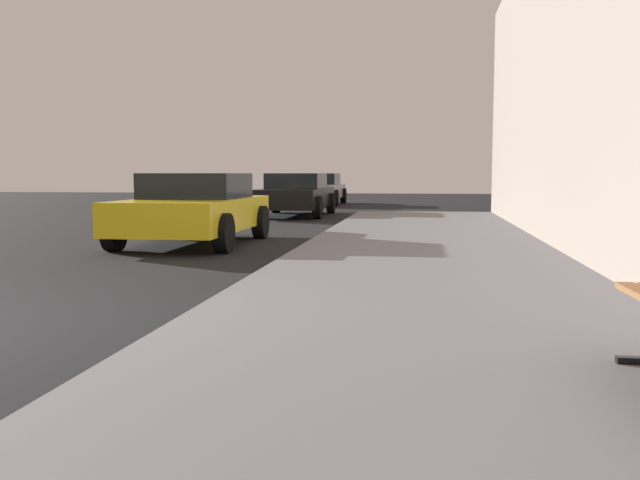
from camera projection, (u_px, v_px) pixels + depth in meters
sidewalk at (437, 336)px, 5.24m from camera, size 4.00×32.00×0.15m
car_yellow at (194, 208)px, 12.76m from camera, size 2.06×4.08×1.27m
car_black at (296, 194)px, 21.39m from camera, size 2.01×4.58×1.27m
car_silver at (318, 189)px, 29.13m from camera, size 1.98×4.51×1.27m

